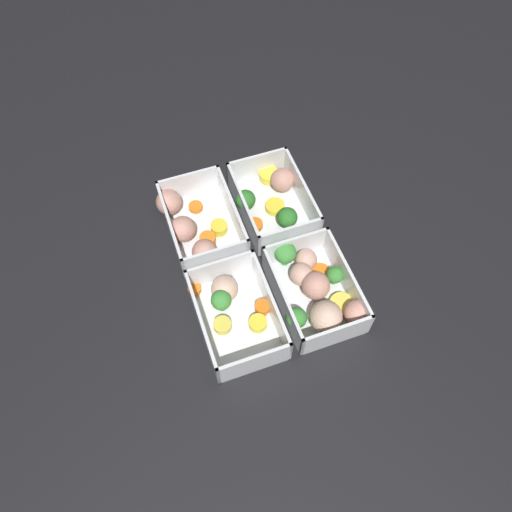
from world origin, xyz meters
TOP-DOWN VIEW (x-y plane):
  - ground_plane at (0.00, 0.00)m, footprint 4.00×4.00m
  - container_near_left at (-0.10, -0.07)m, footprint 0.18×0.13m
  - container_near_right at (0.10, -0.07)m, footprint 0.18×0.13m
  - container_far_left at (-0.08, 0.07)m, footprint 0.17×0.12m
  - container_far_right at (0.09, 0.08)m, footprint 0.18×0.13m

SIDE VIEW (x-z plane):
  - ground_plane at x=0.00m, z-range 0.00..0.00m
  - container_far_left at x=-0.08m, z-range -0.01..0.05m
  - container_near_right at x=0.10m, z-range -0.01..0.05m
  - container_far_right at x=0.09m, z-range -0.01..0.05m
  - container_near_left at x=-0.10m, z-range 0.00..0.05m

